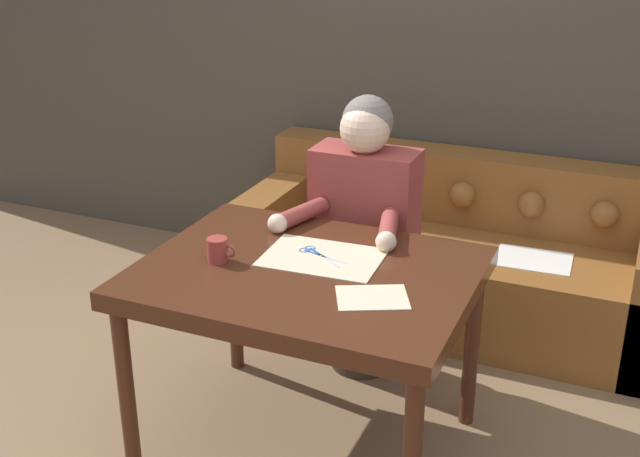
{
  "coord_description": "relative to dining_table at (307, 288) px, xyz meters",
  "views": [
    {
      "loc": [
        0.99,
        -2.3,
        2.01
      ],
      "look_at": [
        -0.09,
        0.21,
        0.87
      ],
      "focal_mm": 45.0,
      "sensor_mm": 36.0,
      "label": 1
    }
  ],
  "objects": [
    {
      "name": "dining_table",
      "position": [
        0.0,
        0.0,
        0.0
      ],
      "size": [
        1.19,
        0.92,
        0.77
      ],
      "color": "#472314",
      "rests_on": "ground_plane"
    },
    {
      "name": "pattern_paper_main",
      "position": [
        0.02,
        0.1,
        0.08
      ],
      "size": [
        0.45,
        0.33,
        0.0
      ],
      "color": "beige",
      "rests_on": "dining_table"
    },
    {
      "name": "person",
      "position": [
        -0.02,
        0.63,
        -0.04
      ],
      "size": [
        0.53,
        0.56,
        1.26
      ],
      "color": "#33281E",
      "rests_on": "ground_plane"
    },
    {
      "name": "mug",
      "position": [
        -0.32,
        -0.08,
        0.13
      ],
      "size": [
        0.11,
        0.08,
        0.09
      ],
      "color": "#9E3833",
      "rests_on": "dining_table"
    },
    {
      "name": "couch",
      "position": [
        0.24,
        1.28,
        -0.39
      ],
      "size": [
        2.1,
        0.77,
        0.8
      ],
      "color": "brown",
      "rests_on": "ground_plane"
    },
    {
      "name": "scissors",
      "position": [
        -0.02,
        0.13,
        0.08
      ],
      "size": [
        0.22,
        0.14,
        0.01
      ],
      "color": "silver",
      "rests_on": "dining_table"
    },
    {
      "name": "pattern_paper_offcut",
      "position": [
        0.3,
        -0.13,
        0.08
      ],
      "size": [
        0.29,
        0.27,
        0.0
      ],
      "color": "beige",
      "rests_on": "dining_table"
    },
    {
      "name": "wall_back",
      "position": [
        0.09,
        1.67,
        0.61
      ],
      "size": [
        8.0,
        0.06,
        2.6
      ],
      "color": "#474238",
      "rests_on": "ground_plane"
    }
  ]
}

